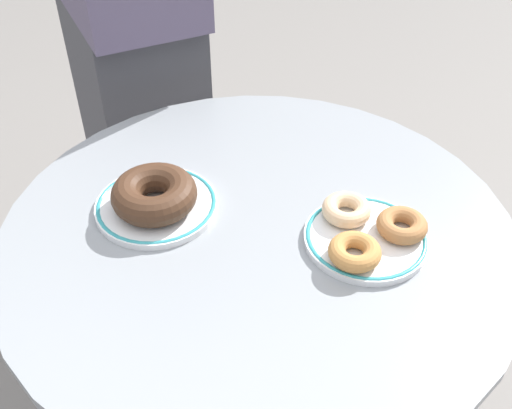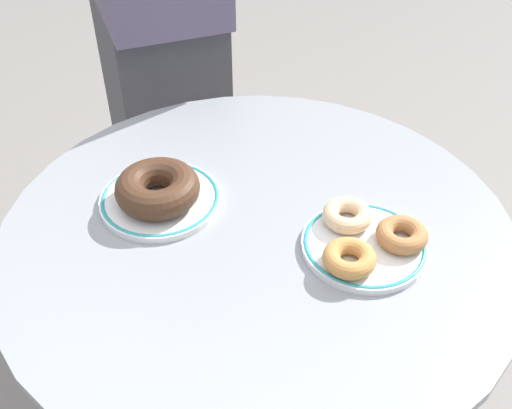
% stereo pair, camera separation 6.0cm
% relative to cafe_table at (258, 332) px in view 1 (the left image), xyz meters
% --- Properties ---
extents(cafe_table, '(0.73, 0.73, 0.76)m').
position_rel_cafe_table_xyz_m(cafe_table, '(0.00, 0.00, 0.00)').
color(cafe_table, gray).
rests_on(cafe_table, ground).
extents(plate_left, '(0.18, 0.18, 0.01)m').
position_rel_cafe_table_xyz_m(plate_left, '(-0.15, 0.05, 0.25)').
color(plate_left, white).
rests_on(plate_left, cafe_table).
extents(plate_right, '(0.17, 0.17, 0.01)m').
position_rel_cafe_table_xyz_m(plate_right, '(0.15, -0.04, 0.25)').
color(plate_right, white).
rests_on(plate_right, cafe_table).
extents(donut_chocolate, '(0.15, 0.15, 0.04)m').
position_rel_cafe_table_xyz_m(donut_chocolate, '(-0.15, 0.04, 0.28)').
color(donut_chocolate, '#422819').
rests_on(donut_chocolate, plate_left).
extents(donut_cinnamon, '(0.09, 0.09, 0.02)m').
position_rel_cafe_table_xyz_m(donut_cinnamon, '(0.19, -0.04, 0.27)').
color(donut_cinnamon, '#A36B3D').
rests_on(donut_cinnamon, plate_right).
extents(donut_glazed, '(0.09, 0.09, 0.02)m').
position_rel_cafe_table_xyz_m(donut_glazed, '(0.13, 0.00, 0.27)').
color(donut_glazed, '#E0B789').
rests_on(donut_glazed, plate_right).
extents(donut_old_fashioned, '(0.08, 0.08, 0.02)m').
position_rel_cafe_table_xyz_m(donut_old_fashioned, '(0.12, -0.08, 0.27)').
color(donut_old_fashioned, '#BC7F42').
rests_on(donut_old_fashioned, plate_right).
extents(person_figure, '(0.35, 0.45, 1.72)m').
position_rel_cafe_table_xyz_m(person_figure, '(-0.23, 0.55, 0.33)').
color(person_figure, '#3D3D42').
rests_on(person_figure, ground).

